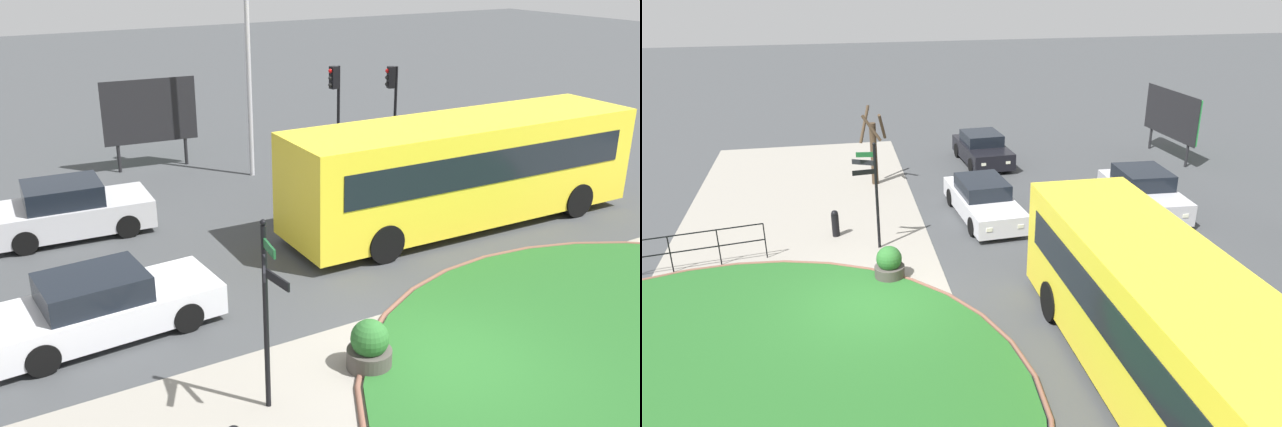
{
  "view_description": "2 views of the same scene",
  "coord_description": "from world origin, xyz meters",
  "views": [
    {
      "loc": [
        -7.71,
        -8.56,
        7.31
      ],
      "look_at": [
        -0.78,
        3.43,
        2.04
      ],
      "focal_mm": 39.38,
      "sensor_mm": 36.0,
      "label": 1
    },
    {
      "loc": [
        13.99,
        -0.57,
        8.19
      ],
      "look_at": [
        0.52,
        2.31,
        2.6
      ],
      "focal_mm": 34.13,
      "sensor_mm": 36.0,
      "label": 2
    }
  ],
  "objects": [
    {
      "name": "sidewalk_paving",
      "position": [
        0.0,
        -1.91,
        0.01
      ],
      "size": [
        32.0,
        8.18,
        0.02
      ],
      "primitive_type": "cube",
      "color": "gray",
      "rests_on": "ground"
    },
    {
      "name": "ground",
      "position": [
        0.0,
        0.0,
        0.0
      ],
      "size": [
        120.0,
        120.0,
        0.0
      ],
      "primitive_type": "plane",
      "color": "#3D3F42"
    },
    {
      "name": "traffic_light_far",
      "position": [
        7.5,
        12.44,
        2.39
      ],
      "size": [
        0.48,
        0.32,
        3.25
      ],
      "rotation": [
        0.0,
        0.0,
        2.88
      ],
      "color": "black",
      "rests_on": "ground"
    },
    {
      "name": "traffic_light_near",
      "position": [
        5.15,
        12.6,
        2.52
      ],
      "size": [
        0.49,
        0.28,
        3.42
      ],
      "rotation": [
        0.0,
        0.0,
        3.23
      ],
      "color": "black",
      "rests_on": "ground"
    },
    {
      "name": "signpost_directional",
      "position": [
        -3.49,
        0.43,
        1.99
      ],
      "size": [
        0.42,
        0.74,
        3.42
      ],
      "color": "black",
      "rests_on": "ground"
    },
    {
      "name": "bus_yellow",
      "position": [
        4.95,
        5.47,
        1.61
      ],
      "size": [
        10.43,
        2.85,
        2.98
      ],
      "rotation": [
        0.0,
        0.0,
        -0.02
      ],
      "color": "yellow",
      "rests_on": "ground"
    },
    {
      "name": "billboard_right",
      "position": [
        -0.9,
        14.95,
        2.0
      ],
      "size": [
        3.22,
        0.44,
        3.16
      ],
      "rotation": [
        0.0,
        0.0,
        -0.09
      ],
      "color": "black",
      "rests_on": "ground"
    },
    {
      "name": "lamppost_tall",
      "position": [
        1.77,
        12.49,
        4.41
      ],
      "size": [
        0.32,
        0.32,
        8.24
      ],
      "color": "#B7B7BC",
      "rests_on": "ground"
    },
    {
      "name": "planter_near_signpost",
      "position": [
        -1.35,
        0.63,
        0.44
      ],
      "size": [
        0.84,
        0.84,
        0.99
      ],
      "color": "#47423D",
      "rests_on": "ground"
    },
    {
      "name": "car_trailing",
      "position": [
        -5.28,
        4.32,
        0.62
      ],
      "size": [
        4.67,
        2.02,
        1.35
      ],
      "rotation": [
        0.0,
        0.0,
        0.06
      ],
      "color": "silver",
      "rests_on": "ground"
    },
    {
      "name": "car_near_lane",
      "position": [
        -4.72,
        10.09,
        0.69
      ],
      "size": [
        4.27,
        2.15,
        1.49
      ],
      "rotation": [
        0.0,
        0.0,
        -0.06
      ],
      "color": "#B7B7BC",
      "rests_on": "ground"
    }
  ]
}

